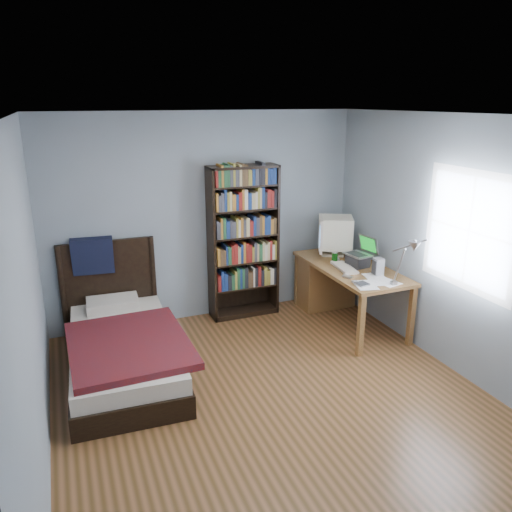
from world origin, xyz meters
The scene contains 14 objects.
room centered at (0.03, 0.00, 1.25)m, with size 4.20×4.24×2.50m.
desk centered at (1.51, 1.64, 0.42)m, with size 0.75×1.60×0.73m.
crt_monitor centered at (1.55, 1.69, 1.01)m, with size 0.59×0.54×0.50m.
laptop centered at (1.59, 1.18, 0.83)m, with size 0.33×0.33×0.36m.
desk_lamp centered at (1.47, 0.13, 1.23)m, with size 0.24×0.52×0.62m.
keyboard centered at (1.38, 1.15, 0.75)m, with size 0.17×0.43×0.03m, color beige.
speaker centered at (1.61, 0.82, 0.83)m, with size 0.10×0.10×0.20m, color gray.
soda_can centered at (1.39, 1.39, 0.79)m, with size 0.07×0.07×0.13m, color #083D0D.
mouse centered at (1.46, 1.47, 0.75)m, with size 0.07×0.12×0.04m, color silver.
phone_silver centered at (1.25, 0.88, 0.74)m, with size 0.05×0.11×0.02m, color #ACACB0.
phone_grey centered at (1.24, 0.68, 0.74)m, with size 0.05×0.10×0.02m, color gray.
external_drive centered at (1.27, 0.60, 0.74)m, with size 0.12×0.12×0.02m, color gray.
bookshelf centered at (0.42, 1.94, 0.94)m, with size 0.85×0.30×1.88m.
bed centered at (-1.19, 1.13, 0.26)m, with size 1.14×2.12×1.16m.
Camera 1 is at (-1.62, -3.57, 2.62)m, focal length 35.00 mm.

